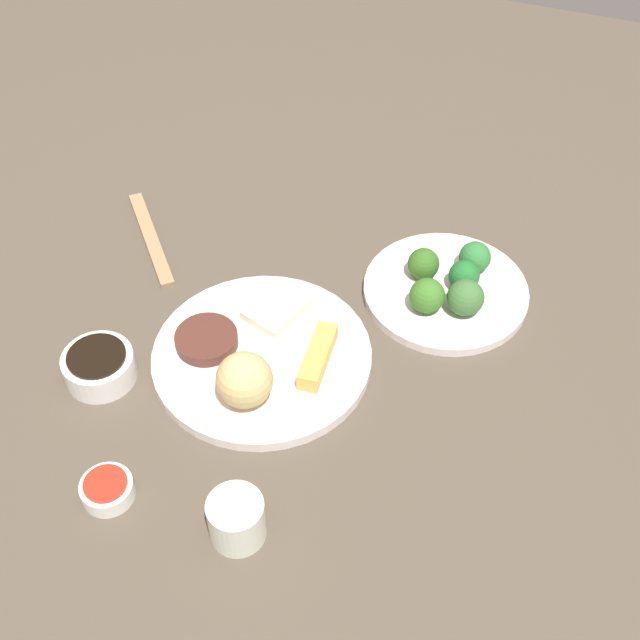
{
  "coord_description": "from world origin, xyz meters",
  "views": [
    {
      "loc": [
        0.65,
        0.32,
        0.88
      ],
      "look_at": [
        -0.06,
        0.06,
        0.06
      ],
      "focal_mm": 47.48,
      "sensor_mm": 36.0,
      "label": 1
    }
  ],
  "objects_px": {
    "soy_sauce_bowl": "(99,367)",
    "sauce_ramekin_sweet_and_sour": "(107,490)",
    "main_plate": "(262,357)",
    "teacup": "(237,519)",
    "broccoli_plate": "(445,291)",
    "chopsticks_pair": "(151,238)"
  },
  "relations": [
    {
      "from": "chopsticks_pair",
      "to": "main_plate",
      "type": "bearing_deg",
      "value": 57.34
    },
    {
      "from": "broccoli_plate",
      "to": "teacup",
      "type": "distance_m",
      "value": 0.46
    },
    {
      "from": "soy_sauce_bowl",
      "to": "chopsticks_pair",
      "type": "bearing_deg",
      "value": -165.69
    },
    {
      "from": "main_plate",
      "to": "chopsticks_pair",
      "type": "height_order",
      "value": "main_plate"
    },
    {
      "from": "main_plate",
      "to": "broccoli_plate",
      "type": "relative_size",
      "value": 1.24
    },
    {
      "from": "soy_sauce_bowl",
      "to": "sauce_ramekin_sweet_and_sour",
      "type": "bearing_deg",
      "value": 32.81
    },
    {
      "from": "broccoli_plate",
      "to": "chopsticks_pair",
      "type": "relative_size",
      "value": 1.08
    },
    {
      "from": "soy_sauce_bowl",
      "to": "broccoli_plate",
      "type": "bearing_deg",
      "value": 128.25
    },
    {
      "from": "teacup",
      "to": "main_plate",
      "type": "bearing_deg",
      "value": -163.19
    },
    {
      "from": "sauce_ramekin_sweet_and_sour",
      "to": "teacup",
      "type": "xyz_separation_m",
      "value": [
        -0.01,
        0.16,
        0.02
      ]
    },
    {
      "from": "broccoli_plate",
      "to": "chopsticks_pair",
      "type": "distance_m",
      "value": 0.45
    },
    {
      "from": "teacup",
      "to": "sauce_ramekin_sweet_and_sour",
      "type": "bearing_deg",
      "value": -87.05
    },
    {
      "from": "soy_sauce_bowl",
      "to": "sauce_ramekin_sweet_and_sour",
      "type": "relative_size",
      "value": 1.5
    },
    {
      "from": "sauce_ramekin_sweet_and_sour",
      "to": "teacup",
      "type": "distance_m",
      "value": 0.16
    },
    {
      "from": "soy_sauce_bowl",
      "to": "teacup",
      "type": "relative_size",
      "value": 1.44
    },
    {
      "from": "main_plate",
      "to": "teacup",
      "type": "relative_size",
      "value": 4.53
    },
    {
      "from": "chopsticks_pair",
      "to": "broccoli_plate",
      "type": "bearing_deg",
      "value": 95.43
    },
    {
      "from": "broccoli_plate",
      "to": "sauce_ramekin_sweet_and_sour",
      "type": "distance_m",
      "value": 0.53
    },
    {
      "from": "broccoli_plate",
      "to": "soy_sauce_bowl",
      "type": "distance_m",
      "value": 0.48
    },
    {
      "from": "chopsticks_pair",
      "to": "teacup",
      "type": "bearing_deg",
      "value": 38.9
    },
    {
      "from": "main_plate",
      "to": "chopsticks_pair",
      "type": "distance_m",
      "value": 0.3
    },
    {
      "from": "soy_sauce_bowl",
      "to": "sauce_ramekin_sweet_and_sour",
      "type": "distance_m",
      "value": 0.18
    }
  ]
}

